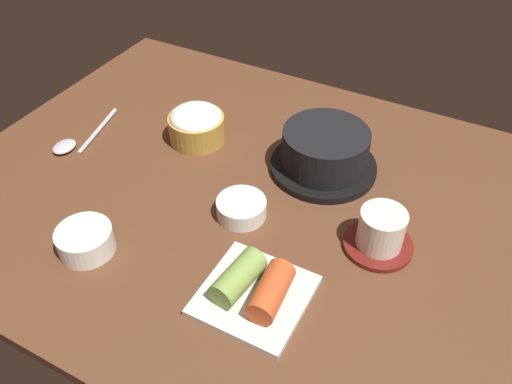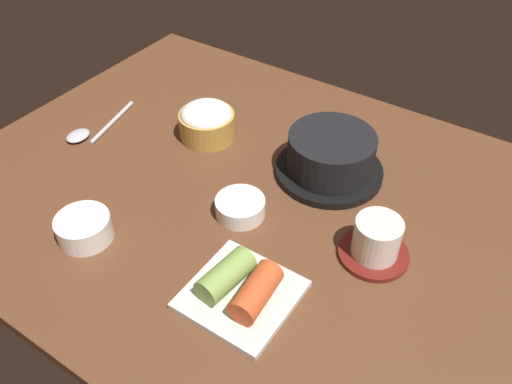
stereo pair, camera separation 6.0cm
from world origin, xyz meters
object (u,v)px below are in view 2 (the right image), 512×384
rice_bowl (207,121)px  banchan_cup_center (240,207)px  spoon (89,131)px  stone_pot (331,156)px  side_bowl_near (84,228)px  tea_cup_with_saucer (376,241)px  kimchi_plate (241,289)px

rice_bowl → banchan_cup_center: size_ratio=1.31×
banchan_cup_center → spoon: size_ratio=0.47×
stone_pot → banchan_cup_center: stone_pot is taller
stone_pot → rice_bowl: 24.00cm
stone_pot → rice_bowl: (-23.83, -2.87, -0.44)cm
side_bowl_near → spoon: size_ratio=0.50×
rice_bowl → banchan_cup_center: 21.80cm
stone_pot → spoon: stone_pot is taller
stone_pot → side_bowl_near: size_ratio=2.23×
stone_pot → rice_bowl: bearing=-173.1°
banchan_cup_center → spoon: 35.90cm
side_bowl_near → banchan_cup_center: bearing=46.0°
rice_bowl → tea_cup_with_saucer: same height
rice_bowl → side_bowl_near: bearing=-88.9°
banchan_cup_center → kimchi_plate: 16.04cm
rice_bowl → kimchi_plate: bearing=-45.5°
rice_bowl → kimchi_plate: 37.44cm
tea_cup_with_saucer → side_bowl_near: 42.57cm
kimchi_plate → banchan_cup_center: bearing=125.4°
tea_cup_with_saucer → banchan_cup_center: tea_cup_with_saucer is taller
banchan_cup_center → spoon: bearing=177.2°
rice_bowl → tea_cup_with_saucer: (37.88, -9.99, -0.30)cm
rice_bowl → stone_pot: bearing=6.9°
rice_bowl → tea_cup_with_saucer: bearing=-14.8°
side_bowl_near → rice_bowl: bearing=91.1°
side_bowl_near → spoon: side_bowl_near is taller
stone_pot → kimchi_plate: 29.69cm
tea_cup_with_saucer → side_bowl_near: bearing=-151.2°
kimchi_plate → tea_cup_with_saucer: bearing=55.1°
banchan_cup_center → kimchi_plate: kimchi_plate is taller
tea_cup_with_saucer → spoon: size_ratio=0.62×
banchan_cup_center → kimchi_plate: (9.30, -13.06, 0.30)cm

